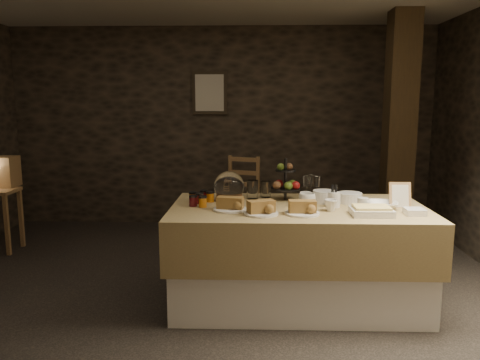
{
  "coord_description": "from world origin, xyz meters",
  "views": [
    {
      "loc": [
        0.44,
        -3.7,
        1.63
      ],
      "look_at": [
        0.32,
        0.2,
        0.98
      ],
      "focal_mm": 35.0,
      "sensor_mm": 36.0,
      "label": 1
    }
  ],
  "objects_px": {
    "buffet_table": "(297,247)",
    "timber_column": "(399,133)",
    "fruit_stand": "(286,184)",
    "chair": "(239,199)"
  },
  "relations": [
    {
      "from": "buffet_table",
      "to": "timber_column",
      "type": "xyz_separation_m",
      "value": [
        1.24,
        1.54,
        0.84
      ]
    },
    {
      "from": "buffet_table",
      "to": "fruit_stand",
      "type": "relative_size",
      "value": 5.7
    },
    {
      "from": "buffet_table",
      "to": "fruit_stand",
      "type": "distance_m",
      "value": 0.55
    },
    {
      "from": "chair",
      "to": "fruit_stand",
      "type": "relative_size",
      "value": 2.08
    },
    {
      "from": "chair",
      "to": "timber_column",
      "type": "relative_size",
      "value": 0.29
    },
    {
      "from": "buffet_table",
      "to": "fruit_stand",
      "type": "xyz_separation_m",
      "value": [
        -0.08,
        0.26,
        0.48
      ]
    },
    {
      "from": "buffet_table",
      "to": "timber_column",
      "type": "relative_size",
      "value": 0.78
    },
    {
      "from": "buffet_table",
      "to": "chair",
      "type": "height_order",
      "value": "chair"
    },
    {
      "from": "timber_column",
      "to": "fruit_stand",
      "type": "bearing_deg",
      "value": -135.94
    },
    {
      "from": "buffet_table",
      "to": "chair",
      "type": "xyz_separation_m",
      "value": [
        -0.55,
        2.12,
        -0.04
      ]
    }
  ]
}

